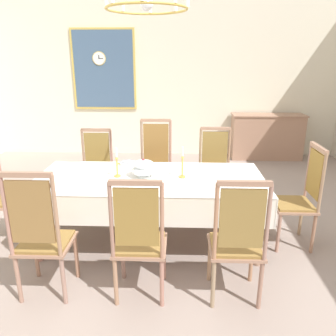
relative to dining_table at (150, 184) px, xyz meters
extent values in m
cube|color=#A18F86|center=(0.00, 0.08, -0.71)|extent=(7.08, 7.17, 0.04)
cube|color=silver|center=(0.00, 3.71, 0.86)|extent=(7.08, 0.08, 3.09)
cylinder|color=#AE7262|center=(-1.10, -0.43, -0.32)|extent=(0.07, 0.07, 0.73)
cylinder|color=#A47D64|center=(1.10, -0.43, -0.32)|extent=(0.07, 0.07, 0.73)
cylinder|color=tan|center=(-1.10, 0.43, -0.32)|extent=(0.07, 0.07, 0.73)
cylinder|color=#AF7A5E|center=(1.10, 0.43, -0.32)|extent=(0.07, 0.07, 0.73)
cube|color=#A27665|center=(0.00, 0.00, 0.00)|extent=(2.29, 0.95, 0.08)
cube|color=#A57B63|center=(0.00, 0.00, 0.06)|extent=(2.41, 1.07, 0.03)
cube|color=white|center=(0.00, 0.00, 0.07)|extent=(2.43, 1.09, 0.00)
cube|color=white|center=(0.00, -0.54, -0.08)|extent=(2.43, 0.00, 0.30)
cube|color=white|center=(0.00, 0.54, -0.08)|extent=(2.43, 0.00, 0.30)
cube|color=white|center=(-1.21, 0.00, -0.08)|extent=(0.00, 1.09, 0.30)
cube|color=white|center=(1.21, 0.00, -0.08)|extent=(0.00, 1.09, 0.30)
cylinder|color=#A0735B|center=(-1.01, -0.69, -0.46)|extent=(0.04, 0.04, 0.44)
cylinder|color=#A6765C|center=(-0.63, -0.69, -0.46)|extent=(0.04, 0.04, 0.44)
cylinder|color=#A27965|center=(-1.01, -1.05, -0.46)|extent=(0.04, 0.04, 0.44)
cylinder|color=#A17B6C|center=(-0.63, -1.05, -0.46)|extent=(0.04, 0.04, 0.44)
cube|color=#A57B63|center=(-0.82, -0.87, -0.23)|extent=(0.44, 0.42, 0.03)
cube|color=olive|center=(-0.82, -0.87, -0.21)|extent=(0.40, 0.38, 0.02)
cylinder|color=#AA796A|center=(-1.02, -1.06, 0.12)|extent=(0.03, 0.03, 0.68)
cylinder|color=#A47B5E|center=(-0.63, -1.06, 0.12)|extent=(0.03, 0.03, 0.68)
cube|color=olive|center=(-0.82, -1.06, 0.16)|extent=(0.34, 0.02, 0.52)
cube|color=#A57B63|center=(-0.82, -1.06, 0.47)|extent=(0.40, 0.04, 0.04)
cylinder|color=#9D7765|center=(-0.63, 0.69, -0.46)|extent=(0.04, 0.04, 0.44)
cylinder|color=tan|center=(-1.01, 0.69, -0.46)|extent=(0.04, 0.04, 0.44)
cylinder|color=tan|center=(-0.63, 1.05, -0.46)|extent=(0.04, 0.04, 0.44)
cylinder|color=#A8755E|center=(-1.01, 1.05, -0.46)|extent=(0.04, 0.04, 0.44)
cube|color=#A57B63|center=(-0.82, 0.87, -0.23)|extent=(0.44, 0.42, 0.03)
cube|color=olive|center=(-0.82, 0.87, -0.21)|extent=(0.40, 0.38, 0.02)
cylinder|color=#A67568|center=(-0.63, 1.06, 0.07)|extent=(0.03, 0.03, 0.58)
cylinder|color=#9E7862|center=(-1.02, 1.06, 0.07)|extent=(0.03, 0.03, 0.58)
cube|color=olive|center=(-0.82, 1.06, 0.10)|extent=(0.34, 0.02, 0.44)
cube|color=#A57B63|center=(-0.82, 1.06, 0.36)|extent=(0.40, 0.04, 0.04)
cylinder|color=#9C7465|center=(-0.20, -0.69, -0.46)|extent=(0.04, 0.04, 0.44)
cylinder|color=#AC7768|center=(0.18, -0.69, -0.46)|extent=(0.04, 0.04, 0.44)
cylinder|color=#A77C5F|center=(-0.20, -1.05, -0.46)|extent=(0.04, 0.04, 0.44)
cylinder|color=#AC7768|center=(0.18, -1.05, -0.46)|extent=(0.04, 0.04, 0.44)
cube|color=#A57B63|center=(-0.01, -0.87, -0.23)|extent=(0.44, 0.42, 0.03)
cube|color=olive|center=(-0.01, -0.87, -0.21)|extent=(0.40, 0.38, 0.02)
cylinder|color=#9C7260|center=(-0.20, -1.06, 0.10)|extent=(0.03, 0.03, 0.63)
cylinder|color=#AC7960|center=(0.19, -1.06, 0.10)|extent=(0.03, 0.03, 0.63)
cube|color=olive|center=(-0.01, -1.06, 0.13)|extent=(0.34, 0.02, 0.48)
cube|color=#A57B63|center=(-0.01, -1.06, 0.41)|extent=(0.40, 0.04, 0.04)
cylinder|color=tan|center=(0.18, 0.69, -0.46)|extent=(0.04, 0.04, 0.44)
cylinder|color=#9C736C|center=(-0.20, 0.69, -0.46)|extent=(0.04, 0.04, 0.44)
cylinder|color=#AF7560|center=(0.18, 1.05, -0.46)|extent=(0.04, 0.04, 0.44)
cylinder|color=#AE7564|center=(-0.20, 1.05, -0.46)|extent=(0.04, 0.04, 0.44)
cube|color=#A57B63|center=(-0.01, 0.87, -0.23)|extent=(0.44, 0.42, 0.03)
cube|color=olive|center=(-0.01, 0.87, -0.21)|extent=(0.40, 0.38, 0.02)
cylinder|color=#AA7768|center=(0.19, 1.06, 0.14)|extent=(0.03, 0.03, 0.71)
cylinder|color=#9D7C66|center=(-0.20, 1.06, 0.14)|extent=(0.03, 0.03, 0.71)
cube|color=olive|center=(-0.01, 1.06, 0.18)|extent=(0.34, 0.02, 0.54)
cube|color=#A57B63|center=(-0.01, 1.06, 0.50)|extent=(0.40, 0.04, 0.04)
cylinder|color=tan|center=(0.60, -0.69, -0.46)|extent=(0.04, 0.04, 0.44)
cylinder|color=#A9795A|center=(0.98, -0.69, -0.46)|extent=(0.04, 0.04, 0.44)
cylinder|color=#9E8567|center=(0.60, -1.05, -0.46)|extent=(0.04, 0.04, 0.44)
cylinder|color=#9E7462|center=(0.98, -1.05, -0.46)|extent=(0.04, 0.04, 0.44)
cube|color=#A57B63|center=(0.79, -0.87, -0.23)|extent=(0.44, 0.42, 0.03)
cube|color=olive|center=(0.79, -0.87, -0.21)|extent=(0.40, 0.38, 0.02)
cylinder|color=#AE7B5B|center=(0.60, -1.06, 0.10)|extent=(0.03, 0.03, 0.64)
cylinder|color=#A47B6D|center=(0.99, -1.06, 0.10)|extent=(0.03, 0.03, 0.64)
cube|color=olive|center=(0.79, -1.06, 0.13)|extent=(0.34, 0.02, 0.48)
cube|color=#A57B63|center=(0.79, -1.06, 0.42)|extent=(0.40, 0.04, 0.04)
cylinder|color=tan|center=(0.98, 0.69, -0.46)|extent=(0.04, 0.04, 0.44)
cylinder|color=#A97761|center=(0.60, 0.69, -0.46)|extent=(0.04, 0.04, 0.44)
cylinder|color=#A1795D|center=(0.98, 1.05, -0.46)|extent=(0.04, 0.04, 0.44)
cylinder|color=#A3825C|center=(0.60, 1.05, -0.46)|extent=(0.04, 0.04, 0.44)
cube|color=#A57B63|center=(0.79, 0.87, -0.23)|extent=(0.44, 0.42, 0.03)
cube|color=olive|center=(0.79, 0.87, -0.21)|extent=(0.40, 0.38, 0.02)
cylinder|color=#A47D60|center=(0.99, 1.06, 0.09)|extent=(0.03, 0.03, 0.61)
cylinder|color=tan|center=(0.60, 1.06, 0.09)|extent=(0.03, 0.03, 0.61)
cube|color=olive|center=(0.79, 1.06, 0.12)|extent=(0.34, 0.02, 0.46)
cube|color=#A57B63|center=(0.79, 1.06, 0.39)|extent=(0.40, 0.04, 0.04)
cylinder|color=#9E8559|center=(-1.36, 0.19, -0.46)|extent=(0.04, 0.04, 0.44)
cylinder|color=#A4785E|center=(-1.36, -0.19, -0.46)|extent=(0.04, 0.04, 0.44)
cylinder|color=#A4845A|center=(-1.72, 0.19, -0.46)|extent=(0.04, 0.04, 0.44)
cube|color=#A57B63|center=(-1.54, 0.00, -0.23)|extent=(0.42, 0.44, 0.03)
cube|color=olive|center=(-1.54, 0.00, -0.21)|extent=(0.38, 0.40, 0.02)
cylinder|color=tan|center=(1.36, -0.19, -0.46)|extent=(0.04, 0.04, 0.44)
cylinder|color=#A07D68|center=(1.36, 0.19, -0.46)|extent=(0.04, 0.04, 0.44)
cylinder|color=#A2745B|center=(1.72, -0.19, -0.46)|extent=(0.04, 0.04, 0.44)
cylinder|color=tan|center=(1.72, 0.19, -0.46)|extent=(0.04, 0.04, 0.44)
cube|color=#A57B63|center=(1.54, 0.00, -0.23)|extent=(0.42, 0.44, 0.03)
cube|color=olive|center=(1.54, 0.00, -0.21)|extent=(0.38, 0.40, 0.02)
cylinder|color=tan|center=(1.73, -0.20, 0.10)|extent=(0.03, 0.03, 0.63)
cylinder|color=#A67969|center=(1.73, 0.20, 0.10)|extent=(0.03, 0.03, 0.63)
cube|color=olive|center=(1.73, 0.00, 0.13)|extent=(0.02, 0.34, 0.48)
cube|color=#A57B63|center=(1.73, 0.00, 0.41)|extent=(0.04, 0.40, 0.04)
cylinder|color=white|center=(-0.06, 0.00, 0.09)|extent=(0.14, 0.14, 0.02)
ellipsoid|color=white|center=(-0.06, 0.00, 0.15)|extent=(0.25, 0.25, 0.11)
ellipsoid|color=white|center=(-0.06, 0.00, 0.22)|extent=(0.23, 0.23, 0.09)
sphere|color=maroon|center=(-0.06, 0.00, 0.27)|extent=(0.03, 0.03, 0.03)
cylinder|color=gold|center=(-0.35, 0.00, 0.08)|extent=(0.07, 0.07, 0.02)
cylinder|color=gold|center=(-0.35, 0.00, 0.19)|extent=(0.02, 0.02, 0.19)
cone|color=gold|center=(-0.35, 0.00, 0.29)|extent=(0.04, 0.04, 0.02)
cylinder|color=silver|center=(-0.35, 0.00, 0.35)|extent=(0.02, 0.02, 0.10)
cylinder|color=gold|center=(0.35, 0.00, 0.08)|extent=(0.07, 0.07, 0.02)
cylinder|color=gold|center=(0.35, 0.00, 0.19)|extent=(0.02, 0.02, 0.21)
cone|color=gold|center=(0.35, 0.00, 0.30)|extent=(0.04, 0.04, 0.02)
cylinder|color=silver|center=(0.35, 0.00, 0.36)|extent=(0.02, 0.02, 0.10)
cylinder|color=white|center=(-0.98, -0.39, 0.09)|extent=(0.17, 0.17, 0.03)
cylinder|color=white|center=(-0.98, -0.39, 0.10)|extent=(0.14, 0.14, 0.02)
torus|color=maroon|center=(-0.98, -0.39, 0.11)|extent=(0.17, 0.17, 0.01)
cylinder|color=white|center=(-0.29, 0.41, 0.10)|extent=(0.19, 0.19, 0.04)
cylinder|color=white|center=(-0.29, 0.41, 0.10)|extent=(0.16, 0.16, 0.03)
torus|color=maroon|center=(-0.29, 0.41, 0.12)|extent=(0.18, 0.18, 0.01)
cube|color=gold|center=(-1.10, -0.43, 0.08)|extent=(0.02, 0.14, 0.00)
ellipsoid|color=gold|center=(-1.09, -0.35, 0.08)|extent=(0.03, 0.05, 0.01)
cube|color=gold|center=(-0.42, 0.38, 0.08)|extent=(0.01, 0.14, 0.00)
ellipsoid|color=gold|center=(-0.42, 0.46, 0.08)|extent=(0.03, 0.05, 0.01)
cube|color=#A57B63|center=(2.08, 3.39, -0.25)|extent=(1.40, 0.44, 0.88)
cube|color=#A47860|center=(2.08, 3.39, 0.21)|extent=(1.44, 0.48, 0.02)
cube|color=#A86E6D|center=(2.43, 3.61, -0.25)|extent=(0.59, 0.01, 0.70)
cube|color=#B16F65|center=(1.73, 3.61, -0.25)|extent=(0.59, 0.01, 0.70)
cylinder|color=#D1B251|center=(-1.31, 3.64, 1.28)|extent=(0.27, 0.05, 0.27)
cylinder|color=white|center=(-1.31, 3.61, 1.28)|extent=(0.24, 0.01, 0.24)
cube|color=black|center=(-1.31, 3.60, 1.31)|extent=(0.01, 0.00, 0.07)
cube|color=black|center=(-1.28, 3.60, 1.28)|extent=(0.10, 0.00, 0.01)
cube|color=#D1B251|center=(-1.23, 3.65, 1.06)|extent=(1.28, 0.04, 1.58)
cube|color=#446081|center=(-1.23, 3.62, 1.06)|extent=(1.20, 0.01, 1.50)
sphere|color=white|center=(0.00, 0.00, 1.75)|extent=(0.12, 0.12, 0.12)
torus|color=gold|center=(0.00, 0.00, 1.71)|extent=(0.76, 0.76, 0.02)
cylinder|color=silver|center=(0.37, 0.00, 1.75)|extent=(0.04, 0.04, 0.06)
cylinder|color=silver|center=(0.26, 0.26, 1.75)|extent=(0.04, 0.04, 0.06)
cylinder|color=silver|center=(0.00, 0.37, 1.75)|extent=(0.04, 0.04, 0.06)
cylinder|color=silver|center=(-0.26, 0.26, 1.75)|extent=(0.04, 0.04, 0.06)
cylinder|color=silver|center=(-0.37, 0.00, 1.75)|extent=(0.04, 0.04, 0.06)
camera|label=1|loc=(0.32, -3.36, 1.28)|focal=35.87mm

